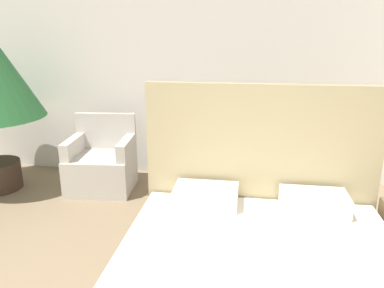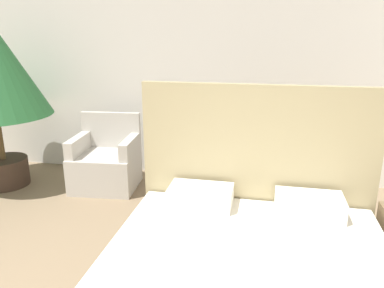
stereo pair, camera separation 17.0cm
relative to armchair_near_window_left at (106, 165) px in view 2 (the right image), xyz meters
The scene contains 3 objects.
wall_back 1.64m from the armchair_near_window_left, 32.79° to the left, with size 10.00×0.06×2.90m.
armchair_near_window_left is the anchor object (origin of this frame).
armchair_near_window_right 1.02m from the armchair_near_window_left, ahead, with size 0.77×0.69×0.83m.
Camera 2 is at (0.81, -0.51, 1.73)m, focal length 35.00 mm.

